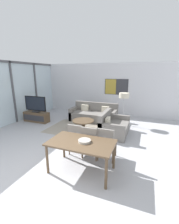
{
  "coord_description": "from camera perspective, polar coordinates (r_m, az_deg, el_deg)",
  "views": [
    {
      "loc": [
        2.21,
        -2.08,
        2.28
      ],
      "look_at": [
        0.37,
        2.65,
        0.95
      ],
      "focal_mm": 24.0,
      "sensor_mm": 36.0,
      "label": 1
    }
  ],
  "objects": [
    {
      "name": "ground_plane",
      "position": [
        3.8,
        -22.04,
        -23.46
      ],
      "size": [
        24.0,
        24.0,
        0.0
      ],
      "primitive_type": "plane",
      "color": "#B2B2B7"
    },
    {
      "name": "coffee_table",
      "position": [
        6.19,
        -2.43,
        -4.01
      ],
      "size": [
        0.89,
        0.89,
        0.4
      ],
      "color": "brown",
      "rests_on": "ground_plane"
    },
    {
      "name": "sofa_side",
      "position": [
        5.83,
        8.82,
        -5.62
      ],
      "size": [
        0.95,
        1.39,
        0.85
      ],
      "rotation": [
        0.0,
        0.0,
        1.57
      ],
      "color": "slate",
      "rests_on": "ground_plane"
    },
    {
      "name": "television",
      "position": [
        7.48,
        -19.94,
        2.8
      ],
      "size": [
        1.15,
        0.2,
        0.76
      ],
      "color": "#2D2D33",
      "rests_on": "tv_console"
    },
    {
      "name": "window_wall_left",
      "position": [
        7.74,
        -27.28,
        7.53
      ],
      "size": [
        0.07,
        6.08,
        2.8
      ],
      "color": "silver",
      "rests_on": "ground_plane"
    },
    {
      "name": "area_rug",
      "position": [
        6.29,
        -2.4,
        -6.56
      ],
      "size": [
        2.93,
        1.85,
        0.01
      ],
      "color": "gray",
      "rests_on": "ground_plane"
    },
    {
      "name": "fruit_bowl",
      "position": [
        3.47,
        -1.89,
        -10.88
      ],
      "size": [
        0.29,
        0.29,
        0.05
      ],
      "color": "#B7B2A8",
      "rests_on": "dining_table"
    },
    {
      "name": "wall_back",
      "position": [
        8.49,
        6.2,
        8.66
      ],
      "size": [
        8.12,
        0.09,
        2.8
      ],
      "color": "silver",
      "rests_on": "ground_plane"
    },
    {
      "name": "dining_chair_right",
      "position": [
        4.04,
        6.54,
        -11.24
      ],
      "size": [
        0.46,
        0.46,
        0.92
      ],
      "color": "gray",
      "rests_on": "ground_plane"
    },
    {
      "name": "dining_table",
      "position": [
        3.53,
        -3.15,
        -12.48
      ],
      "size": [
        1.51,
        0.85,
        0.75
      ],
      "color": "brown",
      "rests_on": "ground_plane"
    },
    {
      "name": "dining_chair_left",
      "position": [
        4.3,
        -4.73,
        -9.53
      ],
      "size": [
        0.46,
        0.46,
        0.92
      ],
      "color": "gray",
      "rests_on": "ground_plane"
    },
    {
      "name": "floor_lamp",
      "position": [
        6.75,
        13.02,
        5.58
      ],
      "size": [
        0.44,
        0.44,
        1.44
      ],
      "color": "#2D2D33",
      "rests_on": "ground_plane"
    },
    {
      "name": "tv_console",
      "position": [
        7.62,
        -19.54,
        -1.73
      ],
      "size": [
        1.26,
        0.42,
        0.48
      ],
      "color": "brown",
      "rests_on": "ground_plane"
    },
    {
      "name": "sofa_main",
      "position": [
        7.38,
        1.73,
        -1.09
      ],
      "size": [
        2.23,
        0.95,
        0.85
      ],
      "color": "slate",
      "rests_on": "ground_plane"
    },
    {
      "name": "dining_chair_centre",
      "position": [
        4.1,
        0.46,
        -10.69
      ],
      "size": [
        0.46,
        0.46,
        0.92
      ],
      "color": "gray",
      "rests_on": "ground_plane"
    }
  ]
}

